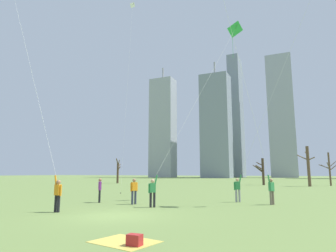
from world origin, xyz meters
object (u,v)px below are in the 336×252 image
bystander_watching_nearby (134,190)px  bare_tree_center (329,168)px  kite_flyer_foreground_left_green (176,144)px  kite_flyer_midfield_center_red (262,126)px  bare_tree_leftmost (118,171)px  kite_flyer_far_back_teal (47,146)px  bare_tree_far_right_edge (262,170)px  picnic_spot (130,241)px  kite_flyer_midfield_right_pink (259,141)px  bystander_strolling_midfield (100,189)px  distant_kite_drifting_left_white (131,29)px  bare_tree_right_of_center (308,165)px

bystander_watching_nearby → bare_tree_center: (14.08, 36.10, 1.79)m
kite_flyer_foreground_left_green → bystander_watching_nearby: kite_flyer_foreground_left_green is taller
kite_flyer_midfield_center_red → bare_tree_leftmost: size_ratio=4.09×
kite_flyer_far_back_teal → kite_flyer_foreground_left_green: size_ratio=1.24×
bare_tree_leftmost → kite_flyer_far_back_teal: bearing=-61.6°
kite_flyer_far_back_teal → bare_tree_far_right_edge: bearing=79.9°
kite_flyer_foreground_left_green → bare_tree_far_right_edge: size_ratio=3.27×
picnic_spot → bare_tree_center: bare_tree_center is taller
kite_flyer_far_back_teal → kite_flyer_midfield_right_pink: kite_flyer_far_back_teal is taller
kite_flyer_far_back_teal → bystander_strolling_midfield: size_ratio=11.06×
kite_flyer_midfield_right_pink → bystander_strolling_midfield: size_ratio=10.83×
kite_flyer_midfield_center_red → bystander_watching_nearby: (-7.59, -4.47, -4.31)m
kite_flyer_midfield_right_pink → bare_tree_center: (6.45, 33.89, -1.22)m
kite_flyer_midfield_right_pink → bare_tree_leftmost: 42.34m
kite_flyer_far_back_teal → bare_tree_leftmost: kite_flyer_far_back_teal is taller
bystander_strolling_midfield → picnic_spot: (8.03, -9.15, -0.81)m
bystander_strolling_midfield → distant_kite_drifting_left_white: distant_kite_drifting_left_white is taller
bystander_watching_nearby → bare_tree_leftmost: bare_tree_leftmost is taller
distant_kite_drifting_left_white → bare_tree_leftmost: size_ratio=4.56×
kite_flyer_midfield_right_pink → bare_tree_leftmost: size_ratio=3.68×
bystander_watching_nearby → bare_tree_far_right_edge: bare_tree_far_right_edge is taller
bystander_watching_nearby → distant_kite_drifting_left_white: bearing=123.9°
distant_kite_drifting_left_white → kite_flyer_midfield_center_red: bearing=-21.1°
kite_flyer_far_back_teal → picnic_spot: bearing=-28.7°
kite_flyer_midfield_center_red → kite_flyer_foreground_left_green: kite_flyer_midfield_center_red is taller
bare_tree_far_right_edge → kite_flyer_foreground_left_green: bearing=-92.4°
bare_tree_right_of_center → kite_flyer_midfield_right_pink: bearing=-96.5°
bystander_watching_nearby → bare_tree_far_right_edge: size_ratio=0.37×
kite_flyer_far_back_teal → bare_tree_far_right_edge: (6.95, 39.15, -1.03)m
picnic_spot → bare_tree_far_right_edge: bare_tree_far_right_edge is taller
bystander_watching_nearby → picnic_spot: 10.60m
bare_tree_leftmost → bare_tree_right_of_center: (33.60, 0.28, 0.83)m
picnic_spot → bare_tree_center: bearing=79.0°
kite_flyer_far_back_teal → distant_kite_drifting_left_white: distant_kite_drifting_left_white is taller
kite_flyer_far_back_teal → bare_tree_leftmost: bearing=118.4°
kite_flyer_midfield_center_red → bystander_strolling_midfield: (-10.30, -4.45, -4.31)m
kite_flyer_midfield_center_red → picnic_spot: size_ratio=9.50×
bystander_strolling_midfield → picnic_spot: bystander_strolling_midfield is taller
bare_tree_far_right_edge → kite_flyer_midfield_right_pink: bearing=-83.8°
kite_flyer_midfield_right_pink → distant_kite_drifting_left_white: distant_kite_drifting_left_white is taller
picnic_spot → bare_tree_right_of_center: 41.73m
bystander_strolling_midfield → bare_tree_far_right_edge: size_ratio=0.37×
kite_flyer_midfield_center_red → kite_flyer_far_back_teal: 13.97m
kite_flyer_midfield_center_red → bare_tree_far_right_edge: (-3.47, 30.01, -2.80)m
distant_kite_drifting_left_white → bare_tree_center: bearing=51.4°
kite_flyer_far_back_teal → kite_flyer_foreground_left_green: 7.67m
kite_flyer_foreground_left_green → distant_kite_drifting_left_white: size_ratio=0.66×
kite_flyer_midfield_center_red → bystander_strolling_midfield: bearing=-156.6°
kite_flyer_midfield_right_pink → bystander_watching_nearby: (-7.63, -2.21, -3.01)m
bystander_strolling_midfield → picnic_spot: 12.20m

